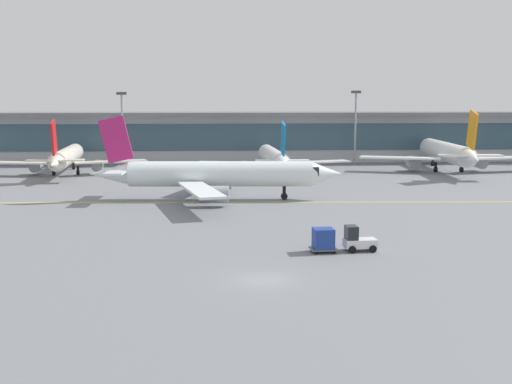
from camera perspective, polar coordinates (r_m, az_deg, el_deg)
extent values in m
plane|color=slate|center=(44.76, 0.68, -7.72)|extent=(400.00, 400.00, 0.00)
cube|color=yellow|center=(77.55, -3.10, -0.90)|extent=(109.86, 6.23, 0.01)
cube|color=#B2B7BC|center=(127.38, -2.15, 4.73)|extent=(182.66, 8.00, 9.00)
cube|color=#385666|center=(123.29, -2.10, 4.82)|extent=(175.35, 0.16, 5.04)
cube|color=slate|center=(125.68, -2.14, 6.87)|extent=(189.96, 11.00, 0.60)
cylinder|color=silver|center=(110.24, -16.24, 3.01)|extent=(4.22, 20.27, 2.79)
cone|color=silver|center=(121.82, -15.43, 3.51)|extent=(2.89, 3.53, 2.65)
cube|color=black|center=(119.59, -15.58, 3.59)|extent=(2.35, 2.66, 0.98)
cone|color=silver|center=(98.15, -17.29, 2.36)|extent=(2.69, 4.63, 2.38)
cube|color=silver|center=(110.00, -20.04, 2.43)|extent=(11.80, 4.96, 0.23)
cylinder|color=#999EA3|center=(110.81, -18.72, 2.12)|extent=(1.93, 3.07, 1.73)
cube|color=silver|center=(107.85, -12.59, 2.62)|extent=(11.71, 6.43, 0.23)
cylinder|color=#999EA3|center=(109.36, -13.72, 2.25)|extent=(1.93, 3.07, 1.73)
cube|color=red|center=(98.74, -17.30, 4.59)|extent=(0.56, 3.78, 5.26)
cube|color=silver|center=(99.67, -18.35, 2.64)|extent=(4.24, 2.26, 0.20)
cube|color=silver|center=(99.00, -16.01, 2.70)|extent=(4.24, 2.26, 0.20)
cylinder|color=black|center=(117.38, -15.70, 2.28)|extent=(0.36, 0.36, 1.48)
cylinder|color=black|center=(117.42, -15.69, 2.10)|extent=(0.50, 0.77, 0.74)
cylinder|color=black|center=(109.13, -17.30, 1.79)|extent=(0.36, 0.36, 1.48)
cylinder|color=black|center=(109.17, -17.29, 1.59)|extent=(0.50, 0.77, 0.74)
cylinder|color=black|center=(108.56, -15.33, 1.84)|extent=(0.36, 0.36, 1.48)
cylinder|color=black|center=(108.60, -15.33, 1.64)|extent=(0.50, 0.77, 0.74)
cylinder|color=white|center=(106.20, 1.52, 3.10)|extent=(3.49, 19.56, 2.70)
cone|color=white|center=(117.43, 0.80, 3.59)|extent=(2.70, 3.35, 2.57)
cube|color=black|center=(115.26, 0.93, 3.67)|extent=(2.21, 2.52, 0.95)
cone|color=white|center=(94.47, 2.45, 2.45)|extent=(2.47, 4.42, 2.30)
cube|color=white|center=(104.02, -2.15, 2.58)|extent=(11.42, 5.11, 0.22)
cylinder|color=#999EA3|center=(105.45, -0.99, 2.25)|extent=(1.78, 2.93, 1.67)
cube|color=white|center=(105.83, 5.35, 2.64)|extent=(11.37, 5.92, 0.22)
cylinder|color=#999EA3|center=(106.66, 4.05, 2.30)|extent=(1.78, 2.93, 1.67)
cube|color=#1472B2|center=(95.03, 2.39, 4.70)|extent=(0.43, 3.65, 5.09)
cube|color=white|center=(95.33, 1.17, 2.76)|extent=(4.05, 2.07, 0.19)
cube|color=white|center=(95.90, 3.53, 2.77)|extent=(4.05, 2.07, 0.19)
cylinder|color=black|center=(113.13, 1.07, 2.36)|extent=(0.35, 0.35, 1.43)
cylinder|color=black|center=(113.17, 1.07, 2.18)|extent=(0.47, 0.73, 0.72)
cylinder|color=black|center=(104.62, 0.63, 1.88)|extent=(0.35, 0.35, 1.43)
cylinder|color=black|center=(104.66, 0.63, 1.69)|extent=(0.47, 0.73, 0.72)
cylinder|color=black|center=(105.09, 2.62, 1.91)|extent=(0.35, 0.35, 1.43)
cylinder|color=black|center=(105.13, 2.61, 1.71)|extent=(0.47, 0.73, 0.72)
cylinder|color=white|center=(114.93, 16.31, 3.41)|extent=(4.71, 23.16, 3.19)
cone|color=white|center=(127.83, 14.66, 3.93)|extent=(3.28, 4.02, 3.03)
cube|color=black|center=(125.34, 14.95, 4.03)|extent=(2.68, 3.03, 1.12)
cone|color=white|center=(101.55, 18.50, 2.72)|extent=(3.05, 5.28, 2.71)
cube|color=white|center=(111.18, 12.51, 2.94)|extent=(13.39, 7.29, 0.26)
cylinder|color=#999EA3|center=(113.22, 13.64, 2.55)|extent=(2.19, 3.50, 1.97)
cube|color=white|center=(115.77, 20.44, 2.82)|extent=(13.49, 5.73, 0.26)
cylinder|color=#999EA3|center=(116.30, 18.97, 2.48)|extent=(2.19, 3.50, 1.97)
cube|color=orange|center=(102.23, 18.43, 5.19)|extent=(0.62, 4.32, 6.01)
cube|color=white|center=(102.13, 17.01, 3.09)|extent=(4.84, 2.56, 0.23)
cube|color=white|center=(103.59, 19.50, 3.04)|extent=(4.84, 2.56, 0.23)
cylinder|color=black|center=(122.86, 15.23, 2.60)|extent=(0.41, 0.41, 1.69)
cylinder|color=black|center=(122.90, 15.23, 2.41)|extent=(0.57, 0.88, 0.85)
cylinder|color=black|center=(112.77, 15.47, 2.11)|extent=(0.41, 0.41, 1.69)
cylinder|color=black|center=(112.81, 15.46, 1.90)|extent=(0.57, 0.88, 0.85)
cylinder|color=black|center=(113.98, 17.57, 2.09)|extent=(0.41, 0.41, 1.69)
cylinder|color=black|center=(114.02, 17.56, 1.88)|extent=(0.57, 0.88, 0.85)
cylinder|color=white|center=(79.10, -3.13, 1.60)|extent=(22.31, 4.26, 3.08)
cone|color=white|center=(79.57, 6.22, 1.60)|extent=(3.85, 3.12, 2.93)
cube|color=black|center=(79.28, 4.46, 1.88)|extent=(2.90, 2.55, 1.08)
cone|color=white|center=(80.85, -12.77, 1.55)|extent=(5.06, 2.88, 2.62)
cube|color=white|center=(87.11, -4.08, 1.64)|extent=(6.89, 12.93, 0.25)
cylinder|color=#999EA3|center=(84.63, -3.26, 0.87)|extent=(3.36, 2.07, 1.90)
cube|color=white|center=(71.51, -4.85, 0.19)|extent=(5.67, 13.01, 0.25)
cylinder|color=#999EA3|center=(74.05, -3.65, -0.19)|extent=(3.36, 2.07, 1.90)
cube|color=#B21E66|center=(80.28, -12.18, 4.51)|extent=(4.16, 0.55, 5.80)
cube|color=white|center=(82.74, -11.54, 2.06)|extent=(2.41, 4.64, 0.22)
cube|color=white|center=(78.32, -12.16, 1.70)|extent=(2.41, 4.64, 0.22)
cylinder|color=black|center=(79.44, 2.49, -0.08)|extent=(0.40, 0.40, 1.63)
cylinder|color=black|center=(79.50, 2.49, -0.37)|extent=(0.84, 0.54, 0.82)
cylinder|color=black|center=(81.57, -4.32, 0.12)|extent=(0.40, 0.40, 1.63)
cylinder|color=black|center=(81.62, -4.32, -0.16)|extent=(0.84, 0.54, 0.82)
cylinder|color=black|center=(77.45, -4.52, -0.31)|extent=(0.40, 0.40, 1.63)
cylinder|color=black|center=(77.51, -4.52, -0.61)|extent=(0.84, 0.54, 0.82)
cube|color=silver|center=(53.54, 9.11, -4.44)|extent=(2.69, 1.58, 0.70)
cube|color=#1E2328|center=(53.14, 8.36, -3.53)|extent=(0.99, 1.30, 1.10)
cylinder|color=black|center=(54.51, 9.75, -4.61)|extent=(0.61, 0.26, 0.60)
cylinder|color=black|center=(53.21, 10.20, -4.93)|extent=(0.61, 0.26, 0.60)
cylinder|color=black|center=(54.03, 8.02, -4.68)|extent=(0.61, 0.26, 0.60)
cylinder|color=black|center=(52.72, 8.43, -5.02)|extent=(0.61, 0.26, 0.60)
cube|color=#595B60|center=(52.83, 5.91, -4.96)|extent=(2.21, 1.75, 0.12)
cube|color=navy|center=(52.64, 5.92, -4.05)|extent=(1.70, 1.61, 1.60)
cylinder|color=black|center=(53.71, 6.51, -4.94)|extent=(0.23, 0.12, 0.22)
cylinder|color=black|center=(52.39, 6.88, -5.29)|extent=(0.23, 0.12, 0.22)
cylinder|color=black|center=(53.36, 4.94, -5.00)|extent=(0.23, 0.12, 0.22)
cylinder|color=black|center=(52.04, 5.28, -5.35)|extent=(0.23, 0.12, 0.22)
cylinder|color=gray|center=(120.24, -11.62, 5.28)|extent=(0.36, 0.36, 12.86)
cube|color=#3F3F42|center=(120.10, -11.71, 8.46)|extent=(1.80, 0.30, 0.50)
cylinder|color=gray|center=(122.04, 8.69, 5.46)|extent=(0.36, 0.36, 13.14)
cube|color=#3F3F42|center=(121.91, 8.77, 8.66)|extent=(1.80, 0.30, 0.50)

